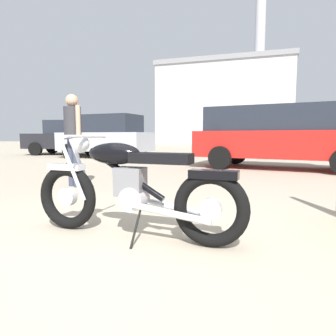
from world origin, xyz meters
TOP-DOWN VIEW (x-y plane):
  - ground_plane at (0.00, 0.00)m, footprint 80.00×80.00m
  - vintage_motorcycle at (-0.15, 0.24)m, footprint 2.08×0.64m
  - bystander at (-2.23, 2.52)m, footprint 0.42×0.30m
  - white_estate_far at (1.56, 6.76)m, footprint 4.95×2.64m
  - pale_sedan_back at (-5.01, 9.19)m, footprint 4.07×2.18m
  - red_hatchback_near at (-7.85, 10.81)m, footprint 4.45×2.53m
  - industrial_building at (-2.33, 33.88)m, footprint 15.14×9.32m

SIDE VIEW (x-z plane):
  - ground_plane at x=0.00m, z-range 0.00..0.00m
  - vintage_motorcycle at x=-0.15m, z-range -0.02..0.92m
  - red_hatchback_near at x=-7.85m, z-range 0.00..1.67m
  - pale_sedan_back at x=-5.01m, z-range 0.03..1.81m
  - white_estate_far at x=1.56m, z-range 0.07..1.81m
  - bystander at x=-2.23m, z-range 0.19..1.85m
  - industrial_building at x=-2.33m, z-range -3.74..13.07m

